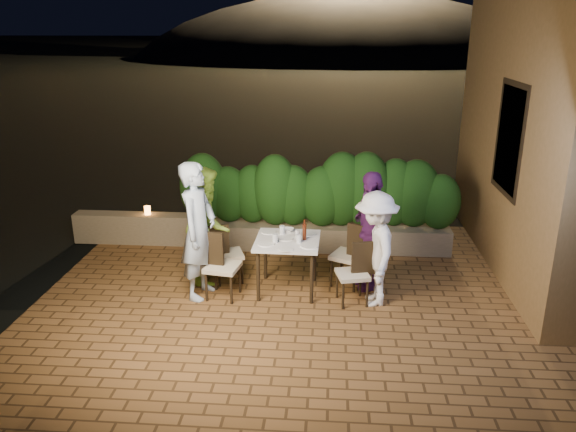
# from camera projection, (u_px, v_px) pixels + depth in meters

# --- Properties ---
(ground) EXTENTS (400.00, 400.00, 0.00)m
(ground) POSITION_uv_depth(u_px,v_px,m) (298.00, 316.00, 7.11)
(ground) COLOR black
(ground) RESTS_ON ground
(terrace_floor) EXTENTS (7.00, 6.00, 0.15)m
(terrace_floor) POSITION_uv_depth(u_px,v_px,m) (301.00, 302.00, 7.60)
(terrace_floor) COLOR brown
(terrace_floor) RESTS_ON ground
(building_wall) EXTENTS (1.60, 5.00, 5.00)m
(building_wall) POSITION_uv_depth(u_px,v_px,m) (562.00, 98.00, 7.92)
(building_wall) COLOR olive
(building_wall) RESTS_ON ground
(window_pane) EXTENTS (0.08, 1.00, 1.40)m
(window_pane) POSITION_uv_depth(u_px,v_px,m) (511.00, 139.00, 7.67)
(window_pane) COLOR black
(window_pane) RESTS_ON building_wall
(window_frame) EXTENTS (0.06, 1.15, 1.55)m
(window_frame) POSITION_uv_depth(u_px,v_px,m) (511.00, 139.00, 7.67)
(window_frame) COLOR black
(window_frame) RESTS_ON building_wall
(planter) EXTENTS (4.20, 0.55, 0.40)m
(planter) POSITION_uv_depth(u_px,v_px,m) (319.00, 236.00, 9.20)
(planter) COLOR #7C6C4F
(planter) RESTS_ON ground
(hedge) EXTENTS (4.00, 0.70, 1.10)m
(hedge) POSITION_uv_depth(u_px,v_px,m) (320.00, 192.00, 8.96)
(hedge) COLOR #173E11
(hedge) RESTS_ON planter
(parapet) EXTENTS (2.20, 0.30, 0.50)m
(parapet) POSITION_uv_depth(u_px,v_px,m) (140.00, 228.00, 9.40)
(parapet) COLOR #7C6C4F
(parapet) RESTS_ON ground
(hill) EXTENTS (52.00, 40.00, 22.00)m
(hill) POSITION_uv_depth(u_px,v_px,m) (347.00, 94.00, 64.87)
(hill) COLOR black
(hill) RESTS_ON ground
(dining_table) EXTENTS (0.87, 0.87, 0.75)m
(dining_table) POSITION_uv_depth(u_px,v_px,m) (287.00, 265.00, 7.65)
(dining_table) COLOR white
(dining_table) RESTS_ON ground
(plate_nw) EXTENTS (0.23, 0.23, 0.01)m
(plate_nw) POSITION_uv_depth(u_px,v_px,m) (266.00, 244.00, 7.37)
(plate_nw) COLOR white
(plate_nw) RESTS_ON dining_table
(plate_sw) EXTENTS (0.21, 0.21, 0.01)m
(plate_sw) POSITION_uv_depth(u_px,v_px,m) (269.00, 232.00, 7.79)
(plate_sw) COLOR white
(plate_sw) RESTS_ON dining_table
(plate_ne) EXTENTS (0.24, 0.24, 0.01)m
(plate_ne) POSITION_uv_depth(u_px,v_px,m) (309.00, 246.00, 7.30)
(plate_ne) COLOR white
(plate_ne) RESTS_ON dining_table
(plate_se) EXTENTS (0.21, 0.21, 0.01)m
(plate_se) POSITION_uv_depth(u_px,v_px,m) (309.00, 233.00, 7.73)
(plate_se) COLOR white
(plate_se) RESTS_ON dining_table
(plate_centre) EXTENTS (0.21, 0.21, 0.01)m
(plate_centre) POSITION_uv_depth(u_px,v_px,m) (285.00, 238.00, 7.55)
(plate_centre) COLOR white
(plate_centre) RESTS_ON dining_table
(plate_front) EXTENTS (0.20, 0.20, 0.01)m
(plate_front) POSITION_uv_depth(u_px,v_px,m) (286.00, 249.00, 7.19)
(plate_front) COLOR white
(plate_front) RESTS_ON dining_table
(glass_nw) EXTENTS (0.07, 0.07, 0.12)m
(glass_nw) POSITION_uv_depth(u_px,v_px,m) (275.00, 238.00, 7.40)
(glass_nw) COLOR silver
(glass_nw) RESTS_ON dining_table
(glass_sw) EXTENTS (0.07, 0.07, 0.12)m
(glass_sw) POSITION_uv_depth(u_px,v_px,m) (282.00, 230.00, 7.70)
(glass_sw) COLOR silver
(glass_sw) RESTS_ON dining_table
(glass_ne) EXTENTS (0.07, 0.07, 0.12)m
(glass_ne) POSITION_uv_depth(u_px,v_px,m) (299.00, 239.00, 7.40)
(glass_ne) COLOR silver
(glass_ne) RESTS_ON dining_table
(glass_se) EXTENTS (0.06, 0.06, 0.10)m
(glass_se) POSITION_uv_depth(u_px,v_px,m) (297.00, 233.00, 7.60)
(glass_se) COLOR silver
(glass_se) RESTS_ON dining_table
(beer_bottle) EXTENTS (0.05, 0.05, 0.28)m
(beer_bottle) POSITION_uv_depth(u_px,v_px,m) (304.00, 230.00, 7.48)
(beer_bottle) COLOR #46190B
(beer_bottle) RESTS_ON dining_table
(bowl) EXTENTS (0.20, 0.20, 0.04)m
(bowl) POSITION_uv_depth(u_px,v_px,m) (288.00, 230.00, 7.82)
(bowl) COLOR white
(bowl) RESTS_ON dining_table
(chair_left_front) EXTENTS (0.49, 0.49, 0.91)m
(chair_left_front) POSITION_uv_depth(u_px,v_px,m) (223.00, 266.00, 7.43)
(chair_left_front) COLOR black
(chair_left_front) RESTS_ON ground
(chair_left_back) EXTENTS (0.51, 0.51, 0.85)m
(chair_left_back) POSITION_uv_depth(u_px,v_px,m) (228.00, 253.00, 7.93)
(chair_left_back) COLOR black
(chair_left_back) RESTS_ON ground
(chair_right_front) EXTENTS (0.47, 0.47, 0.85)m
(chair_right_front) POSITION_uv_depth(u_px,v_px,m) (353.00, 273.00, 7.29)
(chair_right_front) COLOR black
(chair_right_front) RESTS_ON ground
(chair_right_back) EXTENTS (0.57, 0.57, 0.92)m
(chair_right_back) POSITION_uv_depth(u_px,v_px,m) (348.00, 254.00, 7.79)
(chair_right_back) COLOR black
(chair_right_back) RESTS_ON ground
(diner_blue) EXTENTS (0.57, 0.75, 1.85)m
(diner_blue) POSITION_uv_depth(u_px,v_px,m) (198.00, 231.00, 7.34)
(diner_blue) COLOR #AFC7E1
(diner_blue) RESTS_ON ground
(diner_green) EXTENTS (0.77, 0.91, 1.64)m
(diner_green) POSITION_uv_depth(u_px,v_px,m) (208.00, 224.00, 7.90)
(diner_green) COLOR #ADE046
(diner_green) RESTS_ON ground
(diner_white) EXTENTS (0.67, 1.04, 1.52)m
(diner_white) POSITION_uv_depth(u_px,v_px,m) (375.00, 249.00, 7.18)
(diner_white) COLOR white
(diner_white) RESTS_ON ground
(diner_purple) EXTENTS (0.70, 1.05, 1.66)m
(diner_purple) POSITION_uv_depth(u_px,v_px,m) (370.00, 230.00, 7.64)
(diner_purple) COLOR #5B2266
(diner_purple) RESTS_ON ground
(parapet_lamp) EXTENTS (0.10, 0.10, 0.14)m
(parapet_lamp) POSITION_uv_depth(u_px,v_px,m) (147.00, 210.00, 9.29)
(parapet_lamp) COLOR orange
(parapet_lamp) RESTS_ON parapet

